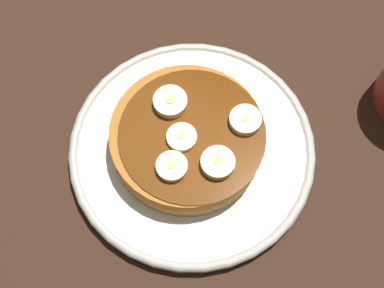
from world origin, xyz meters
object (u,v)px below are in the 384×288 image
(banana_slice_1, at_px, (218,163))
(banana_slice_4, at_px, (245,120))
(pancake_stack, at_px, (186,140))
(banana_slice_2, at_px, (170,102))
(banana_slice_0, at_px, (182,137))
(banana_slice_3, at_px, (177,169))
(plate, at_px, (192,149))

(banana_slice_1, bearing_deg, banana_slice_4, -3.28)
(pancake_stack, height_order, banana_slice_1, banana_slice_1)
(banana_slice_1, height_order, banana_slice_4, banana_slice_1)
(pancake_stack, bearing_deg, banana_slice_2, 54.16)
(banana_slice_0, height_order, banana_slice_1, banana_slice_1)
(banana_slice_2, bearing_deg, banana_slice_3, -145.90)
(banana_slice_0, bearing_deg, banana_slice_1, -100.12)
(plate, relative_size, banana_slice_0, 8.57)
(plate, distance_m, banana_slice_0, 0.04)
(banana_slice_1, bearing_deg, banana_slice_2, 63.62)
(banana_slice_1, relative_size, banana_slice_4, 1.03)
(banana_slice_2, bearing_deg, banana_slice_0, -134.55)
(pancake_stack, distance_m, banana_slice_2, 0.04)
(banana_slice_4, bearing_deg, pancake_stack, 130.80)
(banana_slice_1, relative_size, banana_slice_2, 0.96)
(banana_slice_4, bearing_deg, plate, 132.64)
(banana_slice_0, height_order, banana_slice_4, banana_slice_4)
(plate, relative_size, pancake_stack, 1.64)
(banana_slice_0, distance_m, banana_slice_4, 0.06)
(banana_slice_0, relative_size, banana_slice_2, 0.87)
(plate, bearing_deg, banana_slice_3, -172.56)
(plate, bearing_deg, banana_slice_0, 143.11)
(pancake_stack, xyz_separation_m, banana_slice_3, (-0.04, -0.01, 0.02))
(banana_slice_3, bearing_deg, pancake_stack, 15.69)
(pancake_stack, xyz_separation_m, banana_slice_2, (0.02, 0.03, 0.02))
(plate, height_order, banana_slice_2, banana_slice_2)
(pancake_stack, bearing_deg, banana_slice_1, -108.66)
(plate, relative_size, banana_slice_1, 7.79)
(banana_slice_0, distance_m, banana_slice_2, 0.04)
(plate, height_order, pancake_stack, pancake_stack)
(banana_slice_0, bearing_deg, banana_slice_4, -45.59)
(plate, bearing_deg, banana_slice_2, 61.53)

